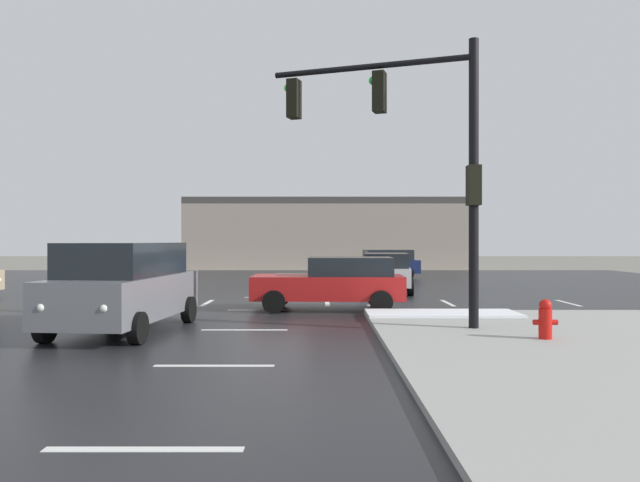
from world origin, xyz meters
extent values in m
plane|color=slate|center=(0.00, 0.00, 0.00)|extent=(120.00, 120.00, 0.00)
cube|color=#232326|center=(0.00, 0.00, 0.01)|extent=(44.00, 44.00, 0.02)
cube|color=white|center=(5.00, -4.00, 0.17)|extent=(4.00, 1.60, 0.06)
cube|color=silver|center=(0.00, -14.00, 0.02)|extent=(2.00, 0.15, 0.01)
cube|color=silver|center=(0.00, -10.00, 0.02)|extent=(2.00, 0.15, 0.01)
cube|color=silver|center=(0.00, -6.00, 0.02)|extent=(2.00, 0.15, 0.01)
cube|color=silver|center=(0.00, -2.00, 0.02)|extent=(2.00, 0.15, 0.01)
cube|color=silver|center=(0.00, 2.00, 0.02)|extent=(2.00, 0.15, 0.01)
cube|color=silver|center=(0.00, 6.00, 0.02)|extent=(2.00, 0.15, 0.01)
cube|color=silver|center=(0.00, 10.00, 0.02)|extent=(2.00, 0.15, 0.01)
cube|color=silver|center=(0.00, 14.00, 0.02)|extent=(2.00, 0.15, 0.01)
cube|color=silver|center=(0.00, 18.00, 0.02)|extent=(2.00, 0.15, 0.01)
cube|color=silver|center=(-6.00, 0.00, 0.02)|extent=(0.15, 2.00, 0.01)
cube|color=silver|center=(-2.00, 0.00, 0.02)|extent=(0.15, 2.00, 0.01)
cube|color=silver|center=(2.00, 0.00, 0.02)|extent=(0.15, 2.00, 0.01)
cube|color=silver|center=(6.00, 0.00, 0.02)|extent=(0.15, 2.00, 0.01)
cube|color=silver|center=(10.00, 0.00, 0.02)|extent=(0.15, 2.00, 0.01)
cube|color=silver|center=(3.50, -4.00, 0.02)|extent=(0.45, 7.00, 0.01)
cylinder|color=black|center=(5.21, -6.48, 3.38)|extent=(0.22, 0.22, 6.49)
cylinder|color=black|center=(2.93, -5.70, 6.23)|extent=(4.60, 1.68, 0.14)
cube|color=black|center=(3.16, -5.78, 5.60)|extent=(0.38, 0.43, 0.95)
sphere|color=#19D833|center=(3.01, -5.73, 5.89)|extent=(0.20, 0.20, 0.20)
cube|color=black|center=(1.11, -5.08, 5.60)|extent=(0.38, 0.43, 0.95)
sphere|color=#19D833|center=(0.96, -5.03, 5.89)|extent=(0.20, 0.20, 0.20)
cube|color=black|center=(5.21, -6.48, 3.34)|extent=(0.28, 0.36, 0.90)
cylinder|color=red|center=(6.26, -7.98, 0.44)|extent=(0.26, 0.26, 0.60)
sphere|color=red|center=(6.26, -7.98, 0.81)|extent=(0.25, 0.25, 0.25)
cylinder|color=red|center=(6.08, -7.98, 0.47)|extent=(0.12, 0.11, 0.11)
cylinder|color=red|center=(6.44, -7.98, 0.47)|extent=(0.12, 0.11, 0.11)
cube|color=gray|center=(2.15, 27.59, 2.39)|extent=(20.87, 8.00, 4.77)
cube|color=#3F3D3A|center=(2.15, 27.59, 5.02)|extent=(20.87, 8.00, 0.50)
cube|color=#141E47|center=(4.73, 12.28, 0.70)|extent=(4.66, 2.25, 0.70)
cube|color=black|center=(5.40, 12.35, 1.33)|extent=(2.63, 1.90, 0.55)
cylinder|color=black|center=(3.30, 11.23, 0.35)|extent=(0.68, 0.29, 0.66)
cylinder|color=black|center=(3.12, 13.02, 0.35)|extent=(0.68, 0.29, 0.66)
cylinder|color=black|center=(6.35, 11.54, 0.35)|extent=(0.68, 0.29, 0.66)
cylinder|color=black|center=(6.16, 13.33, 0.35)|extent=(0.68, 0.29, 0.66)
sphere|color=white|center=(2.60, 11.48, 0.70)|extent=(0.18, 0.18, 0.18)
sphere|color=white|center=(2.49, 12.63, 0.70)|extent=(0.18, 0.18, 0.18)
cube|color=slate|center=(-2.70, -6.24, 0.82)|extent=(2.40, 4.96, 0.95)
cube|color=black|center=(-2.70, -6.24, 1.67)|extent=(2.11, 3.52, 0.75)
cylinder|color=black|center=(-1.89, -7.96, 0.35)|extent=(0.28, 0.68, 0.66)
cylinder|color=black|center=(-3.83, -7.77, 0.35)|extent=(0.28, 0.68, 0.66)
cylinder|color=black|center=(-1.58, -4.71, 0.35)|extent=(0.28, 0.68, 0.66)
cylinder|color=black|center=(-3.52, -4.52, 0.35)|extent=(0.28, 0.68, 0.66)
sphere|color=white|center=(-2.30, -8.64, 0.82)|extent=(0.18, 0.18, 0.18)
sphere|color=white|center=(-3.55, -8.52, 0.82)|extent=(0.18, 0.18, 0.18)
cube|color=white|center=(4.42, 4.23, 0.70)|extent=(2.25, 4.66, 0.70)
cube|color=black|center=(4.35, 3.56, 1.33)|extent=(1.90, 2.63, 0.55)
cylinder|color=black|center=(3.68, 5.84, 0.35)|extent=(0.29, 0.68, 0.66)
cylinder|color=black|center=(5.47, 5.66, 0.35)|extent=(0.29, 0.68, 0.66)
cylinder|color=black|center=(3.37, 2.80, 0.35)|extent=(0.29, 0.68, 0.66)
cylinder|color=black|center=(5.16, 2.61, 0.35)|extent=(0.29, 0.68, 0.66)
sphere|color=white|center=(4.07, 6.48, 0.70)|extent=(0.18, 0.18, 0.18)
sphere|color=white|center=(5.21, 6.36, 0.70)|extent=(0.18, 0.18, 0.18)
sphere|color=white|center=(-9.62, 1.31, 0.70)|extent=(0.18, 0.18, 0.18)
cube|color=#B21919|center=(1.99, -1.93, 0.70)|extent=(4.54, 1.90, 0.70)
cube|color=black|center=(2.67, -1.95, 1.33)|extent=(2.51, 1.71, 0.55)
cylinder|color=black|center=(0.44, -2.80, 0.35)|extent=(0.66, 0.24, 0.66)
cylinder|color=black|center=(0.48, -1.00, 0.35)|extent=(0.66, 0.24, 0.66)
cylinder|color=black|center=(3.50, -2.87, 0.35)|extent=(0.66, 0.24, 0.66)
cylinder|color=black|center=(3.54, -1.07, 0.35)|extent=(0.66, 0.24, 0.66)
sphere|color=white|center=(-0.22, -2.46, 0.70)|extent=(0.18, 0.18, 0.18)
sphere|color=white|center=(-0.19, -1.30, 0.70)|extent=(0.18, 0.18, 0.18)
camera|label=1|loc=(1.76, -20.00, 2.11)|focal=33.87mm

